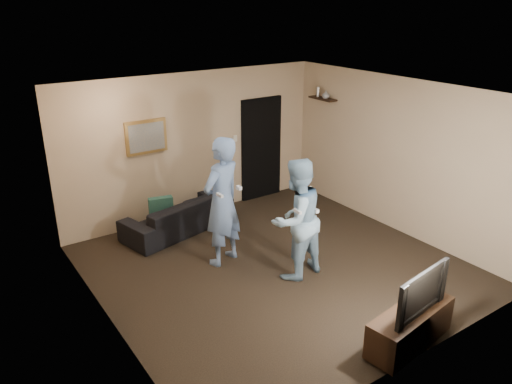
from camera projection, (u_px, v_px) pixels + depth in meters
ground at (276, 267)px, 7.48m from camera, size 5.00×5.00×0.00m
ceiling at (279, 93)px, 6.53m from camera, size 5.00×5.00×0.04m
wall_back at (194, 145)px, 8.92m from camera, size 5.00×0.04×2.60m
wall_front at (425, 257)px, 5.09m from camera, size 5.00×0.04×2.60m
wall_left at (103, 230)px, 5.69m from camera, size 0.04×5.00×2.60m
wall_right at (398, 156)px, 8.32m from camera, size 0.04×5.00×2.60m
sofa at (178, 215)px, 8.56m from camera, size 2.09×1.20×0.58m
throw_pillow at (161, 209)px, 8.33m from camera, size 0.41×0.21×0.40m
painting_frame at (146, 137)px, 8.32m from camera, size 0.72×0.05×0.57m
painting_canvas at (147, 137)px, 8.30m from camera, size 0.62×0.01×0.47m
doorway at (261, 149)px, 9.77m from camera, size 0.90×0.06×2.00m
light_switch at (235, 139)px, 9.35m from camera, size 0.08×0.02×0.12m
wall_shelf at (323, 99)px, 9.39m from camera, size 0.20×0.60×0.03m
shelf_vase at (326, 95)px, 9.30m from camera, size 0.17×0.17×0.15m
shelf_figurine at (318, 92)px, 9.46m from camera, size 0.06×0.06×0.18m
tv_console at (410, 327)px, 5.72m from camera, size 1.28×0.56×0.44m
television at (415, 290)px, 5.54m from camera, size 0.96×0.25×0.55m
wii_player_left at (222, 202)px, 7.30m from camera, size 0.83×0.68×1.96m
wii_player_right at (296, 219)px, 6.97m from camera, size 0.93×0.77×1.76m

